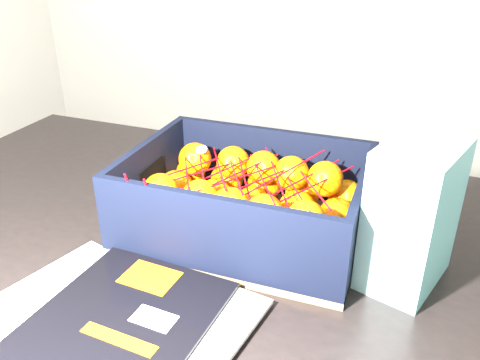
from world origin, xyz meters
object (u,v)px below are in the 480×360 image
(magazine_stack, at_px, (103,330))
(retail_carton, at_px, (412,215))
(produce_crate, at_px, (246,209))
(table, at_px, (185,280))

(magazine_stack, xyz_separation_m, retail_carton, (0.33, 0.25, 0.09))
(magazine_stack, bearing_deg, produce_crate, 73.32)
(table, xyz_separation_m, retail_carton, (0.35, 0.00, 0.20))
(table, relative_size, retail_carton, 5.90)
(table, height_order, produce_crate, produce_crate)
(magazine_stack, distance_m, produce_crate, 0.30)
(table, xyz_separation_m, produce_crate, (0.10, 0.04, 0.14))
(magazine_stack, height_order, produce_crate, produce_crate)
(magazine_stack, relative_size, produce_crate, 1.06)
(table, relative_size, magazine_stack, 3.12)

